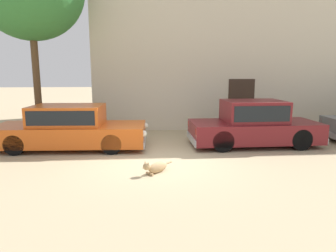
% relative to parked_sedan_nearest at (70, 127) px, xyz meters
% --- Properties ---
extents(ground_plane, '(80.00, 80.00, 0.00)m').
position_rel_parked_sedan_nearest_xyz_m(ground_plane, '(2.68, -1.45, -0.68)').
color(ground_plane, tan).
extents(parked_sedan_nearest, '(4.88, 1.92, 1.37)m').
position_rel_parked_sedan_nearest_xyz_m(parked_sedan_nearest, '(0.00, 0.00, 0.00)').
color(parked_sedan_nearest, '#D15619').
rests_on(parked_sedan_nearest, ground_plane).
extents(parked_sedan_second, '(4.28, 1.75, 1.48)m').
position_rel_parked_sedan_nearest_xyz_m(parked_sedan_second, '(5.92, -0.06, 0.04)').
color(parked_sedan_second, maroon).
rests_on(parked_sedan_second, ground_plane).
extents(apartment_block, '(17.44, 5.65, 8.57)m').
position_rel_parked_sedan_nearest_xyz_m(apartment_block, '(9.00, 5.55, 3.61)').
color(apartment_block, beige).
rests_on(apartment_block, ground_plane).
extents(stray_dog_spotted, '(0.77, 0.70, 0.35)m').
position_rel_parked_sedan_nearest_xyz_m(stray_dog_spotted, '(2.61, -2.60, -0.53)').
color(stray_dog_spotted, tan).
rests_on(stray_dog_spotted, ground_plane).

